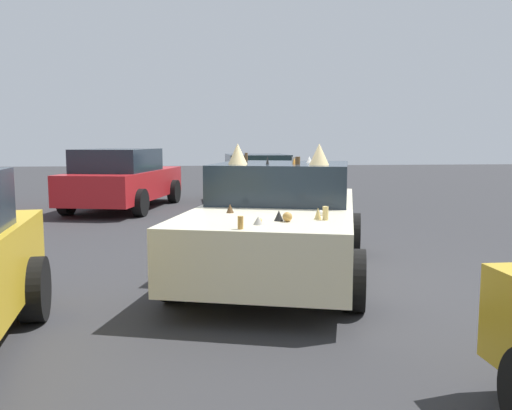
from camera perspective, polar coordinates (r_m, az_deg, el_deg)
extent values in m
plane|color=#2D2D30|center=(6.94, 2.49, -7.37)|extent=(60.00, 60.00, 0.00)
cube|color=beige|center=(6.81, 2.51, -2.51)|extent=(4.71, 2.95, 0.65)
cube|color=#1E2833|center=(7.05, 2.87, 2.51)|extent=(2.17, 2.10, 0.49)
cylinder|color=black|center=(5.49, 10.46, -7.91)|extent=(0.67, 0.38, 0.63)
cylinder|color=black|center=(5.78, -8.61, -7.13)|extent=(0.67, 0.38, 0.63)
cylinder|color=black|center=(8.14, 10.31, -3.06)|extent=(0.67, 0.38, 0.63)
cylinder|color=black|center=(8.34, -2.68, -2.72)|extent=(0.67, 0.38, 0.63)
ellipsoid|color=black|center=(8.34, -2.48, 0.16)|extent=(0.12, 0.05, 0.10)
ellipsoid|color=black|center=(5.43, -9.60, -6.46)|extent=(0.11, 0.05, 0.08)
ellipsoid|color=black|center=(7.75, -3.50, -2.19)|extent=(0.19, 0.07, 0.13)
ellipsoid|color=black|center=(5.78, -8.33, -5.62)|extent=(0.17, 0.07, 0.11)
ellipsoid|color=black|center=(6.32, 10.30, -2.99)|extent=(0.15, 0.06, 0.13)
ellipsoid|color=black|center=(5.39, -9.69, -5.43)|extent=(0.12, 0.05, 0.11)
ellipsoid|color=black|center=(6.47, 10.29, -3.11)|extent=(0.13, 0.05, 0.08)
ellipsoid|color=black|center=(8.38, -2.42, 0.28)|extent=(0.16, 0.06, 0.14)
ellipsoid|color=black|center=(7.42, -4.12, -2.68)|extent=(0.19, 0.07, 0.11)
cone|color=#51381E|center=(5.83, -2.79, -0.36)|extent=(0.11, 0.11, 0.10)
cylinder|color=#A87A38|center=(4.76, -1.67, -1.89)|extent=(0.07, 0.07, 0.12)
sphere|color=tan|center=(5.10, 0.38, -1.67)|extent=(0.05, 0.05, 0.05)
sphere|color=#A87A38|center=(5.20, 3.37, -1.28)|extent=(0.10, 0.10, 0.10)
cone|color=black|center=(5.25, 2.46, -1.14)|extent=(0.13, 0.13, 0.10)
cone|color=gray|center=(5.00, 0.24, -1.67)|extent=(0.12, 0.12, 0.08)
cone|color=tan|center=(5.38, 6.64, -0.92)|extent=(0.11, 0.11, 0.12)
sphere|color=silver|center=(5.66, 6.95, -0.84)|extent=(0.06, 0.06, 0.06)
cylinder|color=tan|center=(5.34, 7.44, -0.88)|extent=(0.08, 0.08, 0.14)
cylinder|color=tan|center=(7.32, -1.51, 4.93)|extent=(0.06, 0.06, 0.08)
cylinder|color=#51381E|center=(6.62, 4.48, 4.76)|extent=(0.06, 0.06, 0.10)
cone|color=orange|center=(6.79, 4.11, 4.76)|extent=(0.06, 0.06, 0.08)
cylinder|color=tan|center=(6.54, 7.12, 4.56)|extent=(0.11, 0.11, 0.07)
cone|color=black|center=(6.65, 1.24, 4.84)|extent=(0.05, 0.05, 0.11)
cylinder|color=#51381E|center=(7.85, -1.06, 5.18)|extent=(0.07, 0.07, 0.12)
cone|color=silver|center=(7.14, 5.72, 4.86)|extent=(0.11, 0.11, 0.09)
cylinder|color=gray|center=(7.73, 4.11, 4.94)|extent=(0.10, 0.10, 0.06)
cone|color=tan|center=(6.90, 6.88, 4.70)|extent=(0.06, 0.06, 0.07)
cone|color=#D8BC7F|center=(6.50, 6.77, 5.41)|extent=(0.24, 0.24, 0.26)
cone|color=#D8BC7F|center=(6.63, -1.97, 5.49)|extent=(0.24, 0.24, 0.26)
cube|color=red|center=(13.86, -13.84, 2.18)|extent=(4.70, 2.67, 0.70)
cube|color=#1E2833|center=(13.44, -14.55, 4.66)|extent=(2.47, 2.03, 0.54)
cylinder|color=black|center=(15.48, -15.03, 1.50)|extent=(0.67, 0.36, 0.63)
cylinder|color=black|center=(14.90, -8.76, 1.46)|extent=(0.67, 0.36, 0.63)
cylinder|color=black|center=(12.99, -19.59, 0.35)|extent=(0.67, 0.36, 0.63)
cylinder|color=black|center=(12.30, -12.26, 0.24)|extent=(0.67, 0.36, 0.63)
cube|color=#1E602D|center=(15.06, 0.05, 2.64)|extent=(4.16, 1.92, 0.63)
cube|color=#1E2833|center=(14.91, 0.11, 4.62)|extent=(1.98, 1.71, 0.42)
cylinder|color=black|center=(16.25, -3.76, 1.99)|extent=(0.65, 0.24, 0.64)
cylinder|color=black|center=(16.47, 2.63, 2.06)|extent=(0.65, 0.24, 0.64)
cylinder|color=black|center=(13.72, -3.04, 1.09)|extent=(0.65, 0.24, 0.64)
cylinder|color=black|center=(13.99, 4.48, 1.19)|extent=(0.65, 0.24, 0.64)
cylinder|color=black|center=(5.52, -22.64, -8.32)|extent=(0.64, 0.29, 0.62)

